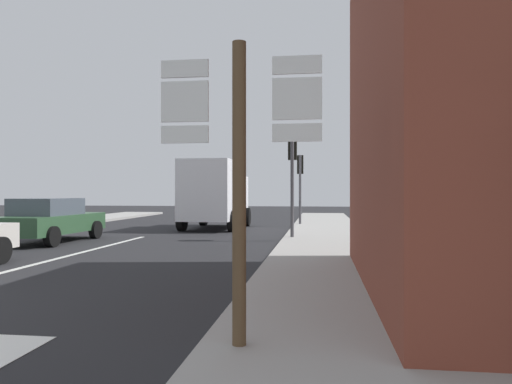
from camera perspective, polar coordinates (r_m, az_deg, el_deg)
ground_plane at (r=16.50m, az=-15.85°, el=-5.83°), size 80.00×80.00×0.00m
sidewalk_right at (r=13.17m, az=8.68°, el=-7.02°), size 2.96×44.00×0.14m
lane_centre_stripe at (r=12.96m, az=-22.96°, el=-7.42°), size 0.16×12.00×0.01m
sedan_far at (r=17.36m, az=-23.32°, el=-3.03°), size 2.05×4.24×1.47m
delivery_truck at (r=21.82m, az=-4.87°, el=-0.06°), size 2.61×5.06×3.05m
route_sign_post at (r=4.84m, az=-1.99°, el=2.68°), size 1.66×0.14×3.20m
traffic_light_near_right at (r=16.57m, az=4.36°, el=3.65°), size 0.30×0.49×3.69m
traffic_light_far_right at (r=23.28m, az=5.29°, el=2.18°), size 0.30×0.49×3.46m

